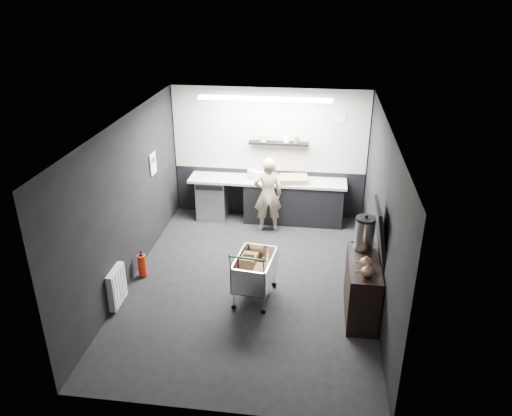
# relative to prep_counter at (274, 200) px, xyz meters

# --- Properties ---
(floor) EXTENTS (5.50, 5.50, 0.00)m
(floor) POSITION_rel_prep_counter_xyz_m (-0.14, -2.42, -0.46)
(floor) COLOR black
(floor) RESTS_ON ground
(ceiling) EXTENTS (5.50, 5.50, 0.00)m
(ceiling) POSITION_rel_prep_counter_xyz_m (-0.14, -2.42, 2.24)
(ceiling) COLOR white
(ceiling) RESTS_ON wall_back
(wall_back) EXTENTS (5.50, 0.00, 5.50)m
(wall_back) POSITION_rel_prep_counter_xyz_m (-0.14, 0.33, 0.89)
(wall_back) COLOR black
(wall_back) RESTS_ON floor
(wall_front) EXTENTS (5.50, 0.00, 5.50)m
(wall_front) POSITION_rel_prep_counter_xyz_m (-0.14, -5.17, 0.89)
(wall_front) COLOR black
(wall_front) RESTS_ON floor
(wall_left) EXTENTS (0.00, 5.50, 5.50)m
(wall_left) POSITION_rel_prep_counter_xyz_m (-2.14, -2.42, 0.89)
(wall_left) COLOR black
(wall_left) RESTS_ON floor
(wall_right) EXTENTS (0.00, 5.50, 5.50)m
(wall_right) POSITION_rel_prep_counter_xyz_m (1.86, -2.42, 0.89)
(wall_right) COLOR black
(wall_right) RESTS_ON floor
(kitchen_wall_panel) EXTENTS (3.95, 0.02, 1.70)m
(kitchen_wall_panel) POSITION_rel_prep_counter_xyz_m (-0.14, 0.31, 1.39)
(kitchen_wall_panel) COLOR #BBBBB6
(kitchen_wall_panel) RESTS_ON wall_back
(dado_panel) EXTENTS (3.95, 0.02, 1.00)m
(dado_panel) POSITION_rel_prep_counter_xyz_m (-0.14, 0.31, 0.04)
(dado_panel) COLOR black
(dado_panel) RESTS_ON wall_back
(floating_shelf) EXTENTS (1.20, 0.22, 0.04)m
(floating_shelf) POSITION_rel_prep_counter_xyz_m (0.06, 0.20, 1.16)
(floating_shelf) COLOR black
(floating_shelf) RESTS_ON wall_back
(wall_clock) EXTENTS (0.20, 0.03, 0.20)m
(wall_clock) POSITION_rel_prep_counter_xyz_m (1.26, 0.30, 1.69)
(wall_clock) COLOR white
(wall_clock) RESTS_ON wall_back
(poster) EXTENTS (0.02, 0.30, 0.40)m
(poster) POSITION_rel_prep_counter_xyz_m (-2.12, -1.12, 1.09)
(poster) COLOR white
(poster) RESTS_ON wall_left
(poster_red_band) EXTENTS (0.02, 0.22, 0.10)m
(poster_red_band) POSITION_rel_prep_counter_xyz_m (-2.11, -1.12, 1.16)
(poster_red_band) COLOR red
(poster_red_band) RESTS_ON poster
(radiator) EXTENTS (0.10, 0.50, 0.60)m
(radiator) POSITION_rel_prep_counter_xyz_m (-2.08, -3.32, -0.11)
(radiator) COLOR white
(radiator) RESTS_ON wall_left
(ceiling_strip) EXTENTS (2.40, 0.20, 0.04)m
(ceiling_strip) POSITION_rel_prep_counter_xyz_m (-0.14, -0.57, 2.21)
(ceiling_strip) COLOR white
(ceiling_strip) RESTS_ON ceiling
(prep_counter) EXTENTS (3.20, 0.61, 0.90)m
(prep_counter) POSITION_rel_prep_counter_xyz_m (0.00, 0.00, 0.00)
(prep_counter) COLOR black
(prep_counter) RESTS_ON floor
(person) EXTENTS (0.62, 0.47, 1.53)m
(person) POSITION_rel_prep_counter_xyz_m (-0.07, -0.45, 0.31)
(person) COLOR beige
(person) RESTS_ON floor
(shopping_cart) EXTENTS (0.65, 0.97, 1.01)m
(shopping_cart) POSITION_rel_prep_counter_xyz_m (-0.02, -2.83, 0.02)
(shopping_cart) COLOR silver
(shopping_cart) RESTS_ON floor
(sideboard) EXTENTS (0.51, 1.20, 1.79)m
(sideboard) POSITION_rel_prep_counter_xyz_m (1.63, -2.99, 0.11)
(sideboard) COLOR black
(sideboard) RESTS_ON floor
(fire_extinguisher) EXTENTS (0.14, 0.14, 0.47)m
(fire_extinguisher) POSITION_rel_prep_counter_xyz_m (-1.99, -2.46, -0.23)
(fire_extinguisher) COLOR red
(fire_extinguisher) RESTS_ON floor
(cardboard_box) EXTENTS (0.61, 0.49, 0.11)m
(cardboard_box) POSITION_rel_prep_counter_xyz_m (0.40, -0.05, 0.50)
(cardboard_box) COLOR #A17A56
(cardboard_box) RESTS_ON prep_counter
(pink_tub) EXTENTS (0.20, 0.20, 0.20)m
(pink_tub) POSITION_rel_prep_counter_xyz_m (-0.45, 0.00, 0.54)
(pink_tub) COLOR beige
(pink_tub) RESTS_ON prep_counter
(white_container) EXTENTS (0.22, 0.18, 0.18)m
(white_container) POSITION_rel_prep_counter_xyz_m (-0.31, -0.05, 0.53)
(white_container) COLOR white
(white_container) RESTS_ON prep_counter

